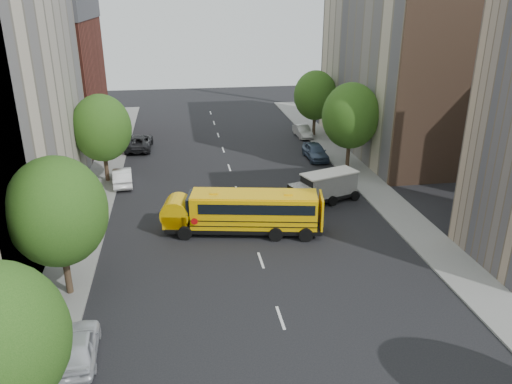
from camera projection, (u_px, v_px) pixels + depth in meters
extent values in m
plane|color=black|center=(256.00, 245.00, 32.80)|extent=(120.00, 120.00, 0.00)
cube|color=slate|center=(86.00, 224.00, 35.68)|extent=(3.00, 80.00, 0.12)
cube|color=slate|center=(390.00, 204.00, 39.06)|extent=(3.00, 80.00, 0.12)
cube|color=silver|center=(237.00, 190.00, 41.98)|extent=(0.15, 64.00, 0.01)
cube|color=maroon|center=(49.00, 83.00, 53.45)|extent=(10.00, 15.00, 13.00)
cube|color=#C1B396|center=(400.00, 62.00, 50.48)|extent=(10.00, 22.00, 18.00)
cube|color=brown|center=(457.00, 79.00, 40.39)|extent=(10.10, 0.30, 18.00)
cylinder|color=#38281C|center=(67.00, 271.00, 26.98)|extent=(0.36, 0.36, 2.88)
ellipsoid|color=#1C4612|center=(58.00, 212.00, 25.68)|extent=(5.12, 5.12, 5.89)
cylinder|color=#38281C|center=(106.00, 166.00, 43.52)|extent=(0.36, 0.36, 2.81)
ellipsoid|color=#1C4612|center=(102.00, 128.00, 42.25)|extent=(4.99, 4.99, 5.74)
cylinder|color=#38281C|center=(348.00, 154.00, 46.72)|extent=(0.36, 0.36, 2.95)
ellipsoid|color=#1C4612|center=(351.00, 116.00, 45.39)|extent=(5.25, 5.25, 6.04)
cylinder|color=#38281C|center=(314.00, 124.00, 57.78)|extent=(0.36, 0.36, 2.74)
ellipsoid|color=#1C4612|center=(315.00, 95.00, 56.54)|extent=(4.86, 4.86, 5.59)
cube|color=black|center=(244.00, 225.00, 34.43)|extent=(10.82, 4.35, 0.28)
cube|color=#F4B504|center=(253.00, 209.00, 33.96)|extent=(8.77, 3.92, 2.17)
cube|color=#F4B504|center=(181.00, 217.00, 34.35)|extent=(2.08, 2.45, 0.94)
cube|color=black|center=(195.00, 202.00, 33.90)|extent=(0.87, 2.22, 1.13)
cube|color=#F4B504|center=(253.00, 194.00, 33.55)|extent=(8.74, 3.73, 0.13)
cube|color=black|center=(256.00, 203.00, 33.78)|extent=(8.04, 3.83, 0.71)
cube|color=black|center=(253.00, 219.00, 34.24)|extent=(8.78, 3.97, 0.06)
cube|color=black|center=(253.00, 214.00, 34.10)|extent=(8.78, 3.97, 0.06)
cube|color=#F4B504|center=(316.00, 210.00, 33.84)|extent=(0.58, 2.34, 2.17)
cube|color=#F4B504|center=(216.00, 193.00, 33.59)|extent=(0.66, 0.66, 0.09)
cube|color=#F4B504|center=(286.00, 193.00, 33.46)|extent=(0.66, 0.66, 0.09)
cylinder|color=#F4B504|center=(181.00, 211.00, 34.18)|extent=(2.35, 2.50, 1.98)
cylinder|color=red|center=(197.00, 221.00, 33.01)|extent=(0.47, 0.13, 0.47)
cylinder|color=black|center=(188.00, 233.00, 33.46)|extent=(0.98, 0.46, 0.94)
cylinder|color=black|center=(194.00, 218.00, 35.65)|extent=(0.98, 0.46, 0.94)
cylinder|color=black|center=(274.00, 234.00, 33.30)|extent=(0.98, 0.46, 0.94)
cylinder|color=black|center=(274.00, 219.00, 35.48)|extent=(0.98, 0.46, 0.94)
cylinder|color=black|center=(302.00, 235.00, 33.24)|extent=(0.98, 0.46, 0.94)
cylinder|color=black|center=(300.00, 220.00, 35.43)|extent=(0.98, 0.46, 0.94)
cube|color=black|center=(323.00, 196.00, 39.54)|extent=(5.90, 3.59, 0.28)
cube|color=white|center=(329.00, 184.00, 39.39)|extent=(4.63, 3.08, 1.68)
cube|color=white|center=(302.00, 193.00, 38.38)|extent=(1.81, 2.10, 1.12)
cube|color=silver|center=(329.00, 173.00, 39.06)|extent=(4.84, 3.23, 0.11)
cylinder|color=black|center=(308.00, 206.00, 37.90)|extent=(0.82, 0.48, 0.78)
cylinder|color=black|center=(295.00, 198.00, 39.43)|extent=(0.82, 0.48, 0.78)
cylinder|color=black|center=(332.00, 201.00, 38.89)|extent=(0.82, 0.48, 0.78)
cylinder|color=black|center=(318.00, 193.00, 40.42)|extent=(0.82, 0.48, 0.78)
cylinder|color=black|center=(353.00, 196.00, 39.79)|extent=(0.82, 0.48, 0.78)
cylinder|color=black|center=(339.00, 189.00, 41.32)|extent=(0.82, 0.48, 0.78)
imported|color=silver|center=(79.00, 346.00, 22.34)|extent=(1.85, 4.18, 1.40)
imported|color=white|center=(122.00, 177.00, 43.04)|extent=(1.99, 4.60, 1.47)
imported|color=black|center=(139.00, 142.00, 52.93)|extent=(2.86, 5.80, 1.58)
imported|color=#384A63|center=(315.00, 151.00, 49.76)|extent=(1.96, 4.67, 1.58)
imported|color=#A9A9A4|center=(303.00, 131.00, 57.58)|extent=(1.60, 4.15, 1.35)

